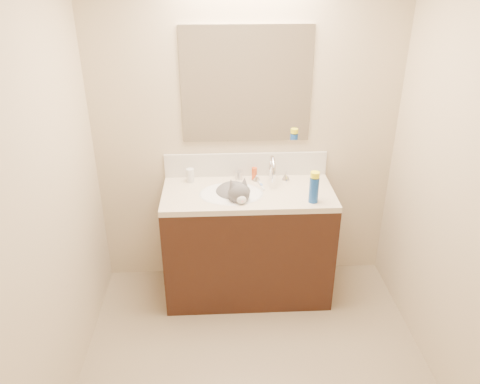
{
  "coord_description": "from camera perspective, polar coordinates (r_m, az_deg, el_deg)",
  "views": [
    {
      "loc": [
        -0.21,
        -1.95,
        2.32
      ],
      "look_at": [
        -0.06,
        0.92,
        0.88
      ],
      "focal_mm": 35.0,
      "sensor_mm": 36.0,
      "label": 1
    }
  ],
  "objects": [
    {
      "name": "cat",
      "position": [
        3.27,
        -0.67,
        -0.57
      ],
      "size": [
        0.37,
        0.42,
        0.32
      ],
      "rotation": [
        0.0,
        0.0,
        0.23
      ],
      "color": "#4C4A4C",
      "rests_on": "basin"
    },
    {
      "name": "silver_jar",
      "position": [
        3.44,
        -0.16,
        2.06
      ],
      "size": [
        0.05,
        0.05,
        0.06
      ],
      "primitive_type": "cylinder",
      "rotation": [
        0.0,
        0.0,
        0.03
      ],
      "color": "#B7B7BC",
      "rests_on": "counter_slab"
    },
    {
      "name": "counter_slab",
      "position": [
        3.28,
        1.0,
        -0.21
      ],
      "size": [
        1.2,
        0.55,
        0.04
      ],
      "primitive_type": "cube",
      "color": "beige",
      "rests_on": "vanity_cabinet"
    },
    {
      "name": "amber_bottle",
      "position": [
        3.42,
        1.76,
        2.23
      ],
      "size": [
        0.05,
        0.05,
        0.1
      ],
      "primitive_type": "cylinder",
      "rotation": [
        0.0,
        0.0,
        0.32
      ],
      "color": "#D14818",
      "rests_on": "counter_slab"
    },
    {
      "name": "room_shell",
      "position": [
        2.13,
        2.89,
        3.54
      ],
      "size": [
        2.24,
        2.54,
        2.52
      ],
      "color": "#C2AF90",
      "rests_on": "ground"
    },
    {
      "name": "vanity_cabinet",
      "position": [
        3.5,
        0.95,
        -6.51
      ],
      "size": [
        1.2,
        0.55,
        0.82
      ],
      "primitive_type": "cube",
      "color": "black",
      "rests_on": "ground"
    },
    {
      "name": "basin",
      "position": [
        3.27,
        -1.07,
        -1.28
      ],
      "size": [
        0.45,
        0.36,
        0.14
      ],
      "primitive_type": "ellipsoid",
      "color": "white",
      "rests_on": "vanity_cabinet"
    },
    {
      "name": "mirror",
      "position": [
        3.29,
        0.79,
        12.86
      ],
      "size": [
        0.9,
        0.02,
        0.8
      ],
      "primitive_type": "cube",
      "color": "white",
      "rests_on": "room_shell"
    },
    {
      "name": "spray_cap",
      "position": [
        3.08,
        9.13,
        2.09
      ],
      "size": [
        0.07,
        0.07,
        0.04
      ],
      "primitive_type": "cylinder",
      "rotation": [
        0.0,
        0.0,
        -0.19
      ],
      "color": "#FFF91A",
      "rests_on": "spray_can"
    },
    {
      "name": "toothbrush",
      "position": [
        3.35,
        2.61,
        0.81
      ],
      "size": [
        0.04,
        0.15,
        0.01
      ],
      "primitive_type": "cube",
      "rotation": [
        0.0,
        0.0,
        0.16
      ],
      "color": "silver",
      "rests_on": "counter_slab"
    },
    {
      "name": "toothbrush_head",
      "position": [
        3.35,
        2.61,
        0.85
      ],
      "size": [
        0.02,
        0.03,
        0.02
      ],
      "primitive_type": "cube",
      "rotation": [
        0.0,
        0.0,
        0.16
      ],
      "color": "#668CD9",
      "rests_on": "counter_slab"
    },
    {
      "name": "pill_bottle",
      "position": [
        3.41,
        -6.08,
        2.03
      ],
      "size": [
        0.07,
        0.07,
        0.1
      ],
      "primitive_type": "cylinder",
      "rotation": [
        0.0,
        0.0,
        -0.41
      ],
      "color": "silver",
      "rests_on": "counter_slab"
    },
    {
      "name": "pill_label",
      "position": [
        3.41,
        -6.07,
        1.91
      ],
      "size": [
        0.07,
        0.07,
        0.04
      ],
      "primitive_type": "cylinder",
      "rotation": [
        0.0,
        0.0,
        -0.41
      ],
      "color": "#E05525",
      "rests_on": "pill_bottle"
    },
    {
      "name": "backsplash",
      "position": [
        3.47,
        0.73,
        3.36
      ],
      "size": [
        1.2,
        0.02,
        0.18
      ],
      "primitive_type": "cube",
      "color": "silver",
      "rests_on": "counter_slab"
    },
    {
      "name": "faucet",
      "position": [
        3.38,
        3.91,
        2.51
      ],
      "size": [
        0.28,
        0.2,
        0.21
      ],
      "color": "silver",
      "rests_on": "counter_slab"
    },
    {
      "name": "spray_can",
      "position": [
        3.13,
        8.99,
        0.24
      ],
      "size": [
        0.07,
        0.07,
        0.17
      ],
      "primitive_type": "cylinder",
      "rotation": [
        0.0,
        0.0,
        -0.19
      ],
      "color": "#1747A1",
      "rests_on": "counter_slab"
    }
  ]
}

